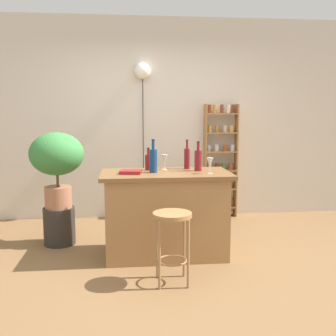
# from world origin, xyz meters

# --- Properties ---
(ground) EXTENTS (12.00, 12.00, 0.00)m
(ground) POSITION_xyz_m (0.00, 0.00, 0.00)
(ground) COLOR brown
(back_wall) EXTENTS (6.40, 0.10, 2.80)m
(back_wall) POSITION_xyz_m (0.00, 1.95, 1.40)
(back_wall) COLOR beige
(back_wall) RESTS_ON ground
(kitchen_counter) EXTENTS (1.34, 0.70, 0.89)m
(kitchen_counter) POSITION_xyz_m (0.00, 0.30, 0.45)
(kitchen_counter) COLOR #9E7042
(kitchen_counter) RESTS_ON ground
(bar_stool) EXTENTS (0.34, 0.34, 0.64)m
(bar_stool) POSITION_xyz_m (-0.01, -0.42, 0.48)
(bar_stool) COLOR #997047
(bar_stool) RESTS_ON ground
(spice_shelf) EXTENTS (0.47, 0.17, 1.61)m
(spice_shelf) POSITION_xyz_m (0.93, 1.79, 0.80)
(spice_shelf) COLOR #9E7042
(spice_shelf) RESTS_ON ground
(plant_stool) EXTENTS (0.36, 0.36, 0.43)m
(plant_stool) POSITION_xyz_m (-1.18, 0.77, 0.21)
(plant_stool) COLOR #2D2823
(plant_stool) RESTS_ON ground
(potted_plant) EXTENTS (0.60, 0.54, 0.86)m
(potted_plant) POSITION_xyz_m (-1.18, 0.77, 0.98)
(potted_plant) COLOR #A86B4C
(potted_plant) RESTS_ON plant_stool
(bottle_soda_blue) EXTENTS (0.08, 0.08, 0.31)m
(bottle_soda_blue) POSITION_xyz_m (0.35, 0.37, 1.00)
(bottle_soda_blue) COLOR maroon
(bottle_soda_blue) RESTS_ON kitchen_counter
(bottle_vinegar) EXTENTS (0.06, 0.06, 0.32)m
(bottle_vinegar) POSITION_xyz_m (0.26, 0.53, 1.01)
(bottle_vinegar) COLOR maroon
(bottle_vinegar) RESTS_ON kitchen_counter
(bottle_wine_red) EXTENTS (0.08, 0.08, 0.34)m
(bottle_wine_red) POSITION_xyz_m (-0.13, 0.30, 1.02)
(bottle_wine_red) COLOR navy
(bottle_wine_red) RESTS_ON kitchen_counter
(bottle_sauce_amber) EXTENTS (0.07, 0.07, 0.24)m
(bottle_sauce_amber) POSITION_xyz_m (-0.17, 0.48, 0.98)
(bottle_sauce_amber) COLOR maroon
(bottle_sauce_amber) RESTS_ON kitchen_counter
(wine_glass_left) EXTENTS (0.07, 0.07, 0.16)m
(wine_glass_left) POSITION_xyz_m (0.44, 0.16, 1.00)
(wine_glass_left) COLOR silver
(wine_glass_left) RESTS_ON kitchen_counter
(wine_glass_center) EXTENTS (0.07, 0.07, 0.16)m
(wine_glass_center) POSITION_xyz_m (0.01, 0.48, 1.00)
(wine_glass_center) COLOR silver
(wine_glass_center) RESTS_ON kitchen_counter
(cookbook) EXTENTS (0.23, 0.18, 0.03)m
(cookbook) POSITION_xyz_m (-0.36, 0.23, 0.90)
(cookbook) COLOR maroon
(cookbook) RESTS_ON kitchen_counter
(pendant_globe_light) EXTENTS (0.22, 0.22, 2.17)m
(pendant_globe_light) POSITION_xyz_m (-0.16, 1.84, 2.03)
(pendant_globe_light) COLOR black
(pendant_globe_light) RESTS_ON ground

